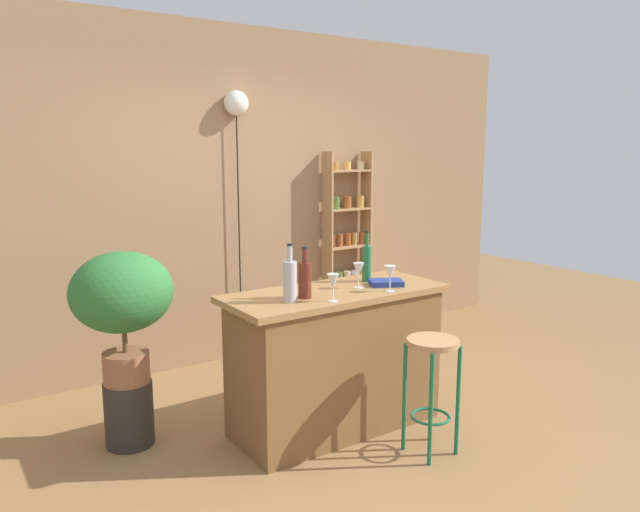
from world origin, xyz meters
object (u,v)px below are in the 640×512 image
bottle_spirits_clear (305,279)px  wine_glass_right (358,270)px  bar_stool (432,370)px  pendant_globe_light (236,108)px  spice_shelf (347,250)px  potted_plant (122,298)px  cookbook (386,283)px  bottle_wine_red (290,280)px  bottle_vinegar (367,262)px  wine_glass_left (333,282)px  wine_glass_center (390,273)px  plant_stool (129,413)px

bottle_spirits_clear → wine_glass_right: bottle_spirits_clear is taller
bar_stool → pendant_globe_light: size_ratio=0.31×
spice_shelf → wine_glass_right: 1.86m
potted_plant → cookbook: bearing=-21.1°
bottle_wine_red → wine_glass_right: size_ratio=2.10×
bottle_vinegar → bottle_wine_red: bearing=-165.7°
bottle_spirits_clear → bottle_wine_red: bottle_wine_red is taller
wine_glass_left → bottle_vinegar: bearing=32.0°
wine_glass_center → wine_glass_right: 0.21m
potted_plant → bottle_vinegar: size_ratio=2.35×
bar_stool → plant_stool: bar_stool is taller
wine_glass_right → cookbook: size_ratio=0.78×
bar_stool → wine_glass_left: (-0.45, 0.38, 0.52)m
pendant_globe_light → wine_glass_right: bearing=-88.1°
wine_glass_center → pendant_globe_light: (-0.16, 1.76, 1.09)m
wine_glass_left → pendant_globe_light: size_ratio=0.07×
bottle_vinegar → pendant_globe_light: size_ratio=0.15×
wine_glass_right → pendant_globe_light: pendant_globe_light is taller
wine_glass_center → wine_glass_left: bearing=-179.8°
bottle_spirits_clear → pendant_globe_light: (0.37, 1.60, 1.09)m
bar_stool → potted_plant: potted_plant is taller
potted_plant → wine_glass_left: 1.25m
plant_stool → cookbook: size_ratio=1.90×
wine_glass_left → cookbook: (0.53, 0.15, -0.10)m
bottle_vinegar → wine_glass_center: (-0.06, -0.31, -0.01)m
wine_glass_right → bottle_vinegar: bearing=36.6°
cookbook → potted_plant: bearing=-173.5°
bottle_vinegar → plant_stool: bearing=164.3°
wine_glass_left → wine_glass_center: (0.44, 0.00, 0.00)m
bar_stool → pendant_globe_light: pendant_globe_light is taller
wine_glass_center → wine_glass_right: bearing=118.8°
plant_stool → wine_glass_center: (1.44, -0.74, 0.83)m
bottle_vinegar → pendant_globe_light: pendant_globe_light is taller
plant_stool → pendant_globe_light: (1.29, 1.02, 1.93)m
wine_glass_left → potted_plant: bearing=143.7°
spice_shelf → potted_plant: 2.59m
plant_stool → wine_glass_right: (1.34, -0.55, 0.83)m
spice_shelf → bottle_wine_red: spice_shelf is taller
plant_stool → wine_glass_right: bearing=-22.3°
plant_stool → bottle_wine_red: bearing=-37.4°
potted_plant → pendant_globe_light: bearing=38.4°
bar_stool → bottle_spirits_clear: bearing=134.8°
spice_shelf → pendant_globe_light: size_ratio=0.78×
plant_stool → spice_shelf: bearing=22.2°
wine_glass_left → cookbook: bearing=15.4°
bar_stool → plant_stool: 1.86m
bottle_vinegar → wine_glass_left: bearing=-148.0°
spice_shelf → wine_glass_right: spice_shelf is taller
wine_glass_left → cookbook: 0.56m
potted_plant → bar_stool: bearing=-37.5°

